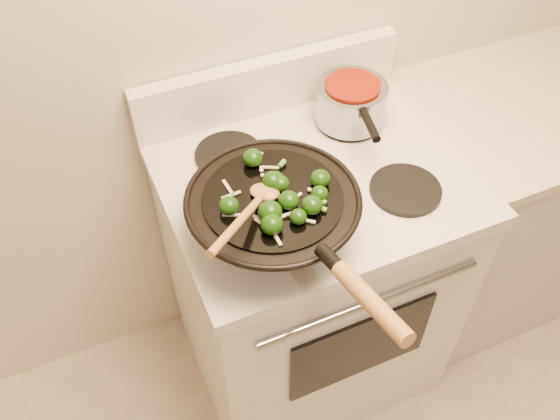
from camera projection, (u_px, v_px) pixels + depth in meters
name	position (u px, v px, depth m)	size (l,w,h in m)	color
stove	(308.00, 275.00, 1.86)	(0.78, 0.67, 1.08)	silver
counter_unit	(508.00, 199.00, 2.11)	(0.89, 0.62, 0.91)	silver
wok	(274.00, 214.00, 1.33)	(0.39, 0.65, 0.20)	black
stirfry	(281.00, 195.00, 1.27)	(0.26, 0.27, 0.05)	#133508
wooden_spoon	(251.00, 208.00, 1.22)	(0.23, 0.25, 0.12)	#A47240
saucepan	(351.00, 102.00, 1.62)	(0.19, 0.31, 0.11)	gray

